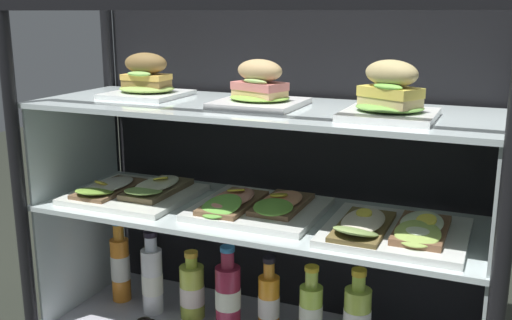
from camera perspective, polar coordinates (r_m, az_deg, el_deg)
name	(u,v)px	position (r m, az deg, el deg)	size (l,w,h in m)	color
case_frame	(273,160)	(1.62, 1.63, -0.01)	(1.21, 0.45, 0.93)	black
riser_lower_tier	(256,279)	(1.61, 0.00, -11.22)	(1.14, 0.38, 0.35)	silver
shelf_lower_glass	(256,214)	(1.55, 0.00, -5.18)	(1.16, 0.39, 0.01)	silver
riser_upper_tier	(256,163)	(1.51, 0.00, -0.24)	(1.14, 0.38, 0.26)	silver
shelf_upper_glass	(256,109)	(1.48, 0.00, 4.92)	(1.16, 0.39, 0.01)	silver
plated_roll_sandwich_near_left_corner	(146,81)	(1.66, -10.38, 7.36)	(0.20, 0.20, 0.12)	white
plated_roll_sandwich_far_left	(260,89)	(1.47, 0.41, 6.74)	(0.20, 0.20, 0.11)	white
plated_roll_sandwich_far_right	(390,97)	(1.33, 12.63, 5.83)	(0.20, 0.20, 0.13)	white
open_sandwich_tray_mid_left	(134,191)	(1.69, -11.55, -2.91)	(0.32, 0.29, 0.06)	white
open_sandwich_tray_far_right	(256,206)	(1.53, 0.02, -4.40)	(0.32, 0.30, 0.06)	white
open_sandwich_tray_mid_right	(394,230)	(1.40, 12.98, -6.47)	(0.32, 0.31, 0.06)	white
juice_bottle_front_second	(120,266)	(1.89, -12.77, -9.81)	(0.06, 0.06, 0.26)	orange
juice_bottle_tucked_behind	(152,279)	(1.80, -9.84, -11.04)	(0.06, 0.06, 0.25)	white
juice_bottle_near_post	(192,291)	(1.77, -6.09, -12.26)	(0.07, 0.07, 0.20)	#C0D149
juice_bottle_back_center	(228,296)	(1.69, -2.68, -12.75)	(0.07, 0.07, 0.24)	maroon
juice_bottle_front_right_end	(269,302)	(1.68, 1.23, -13.38)	(0.06, 0.06, 0.22)	orange
juice_bottle_front_middle	(311,312)	(1.63, 5.24, -14.21)	(0.06, 0.06, 0.22)	#B4DB4A
juice_bottle_front_left_end	(357,319)	(1.60, 9.59, -14.70)	(0.07, 0.07, 0.23)	#AECA49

